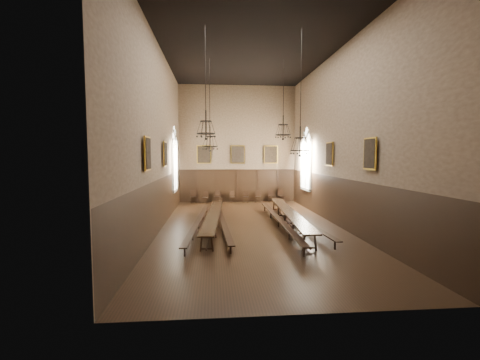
{
  "coord_description": "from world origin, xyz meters",
  "views": [
    {
      "loc": [
        -1.9,
        -15.92,
        3.63
      ],
      "look_at": [
        -0.44,
        1.5,
        2.29
      ],
      "focal_mm": 24.0,
      "sensor_mm": 36.0,
      "label": 1
    }
  ],
  "objects": [
    {
      "name": "floor",
      "position": [
        0.0,
        0.0,
        -0.01
      ],
      "size": [
        9.0,
        18.0,
        0.02
      ],
      "primitive_type": "cube",
      "color": "black",
      "rests_on": "ground"
    },
    {
      "name": "ceiling",
      "position": [
        0.0,
        0.0,
        9.01
      ],
      "size": [
        9.0,
        18.0,
        0.02
      ],
      "primitive_type": "cube",
      "color": "black",
      "rests_on": "ground"
    },
    {
      "name": "wall_back",
      "position": [
        0.0,
        9.01,
        4.5
      ],
      "size": [
        9.0,
        0.02,
        9.0
      ],
      "primitive_type": "cube",
      "color": "#856B51",
      "rests_on": "ground"
    },
    {
      "name": "wall_front",
      "position": [
        0.0,
        -9.01,
        4.5
      ],
      "size": [
        9.0,
        0.02,
        9.0
      ],
      "primitive_type": "cube",
      "color": "#856B51",
      "rests_on": "ground"
    },
    {
      "name": "wall_left",
      "position": [
        -4.51,
        0.0,
        4.5
      ],
      "size": [
        0.02,
        18.0,
        9.0
      ],
      "primitive_type": "cube",
      "color": "#856B51",
      "rests_on": "ground"
    },
    {
      "name": "wall_right",
      "position": [
        4.51,
        0.0,
        4.5
      ],
      "size": [
        0.02,
        18.0,
        9.0
      ],
      "primitive_type": "cube",
      "color": "#856B51",
      "rests_on": "ground"
    },
    {
      "name": "wainscot_panelling",
      "position": [
        0.0,
        0.0,
        1.25
      ],
      "size": [
        9.0,
        18.0,
        2.5
      ],
      "primitive_type": null,
      "color": "black",
      "rests_on": "floor"
    },
    {
      "name": "table_left",
      "position": [
        -1.9,
        0.09,
        0.35
      ],
      "size": [
        1.22,
        9.06,
        0.71
      ],
      "rotation": [
        0.0,
        0.0,
        -0.06
      ],
      "color": "black",
      "rests_on": "floor"
    },
    {
      "name": "table_right",
      "position": [
        1.99,
        0.17,
        0.38
      ],
      "size": [
        1.25,
        9.79,
        0.76
      ],
      "rotation": [
        0.0,
        0.0,
        -0.06
      ],
      "color": "black",
      "rests_on": "floor"
    },
    {
      "name": "bench_left_outer",
      "position": [
        -2.64,
        -0.1,
        0.27
      ],
      "size": [
        0.95,
        9.59,
        0.43
      ],
      "rotation": [
        0.0,
        0.0,
        -0.07
      ],
      "color": "black",
      "rests_on": "floor"
    },
    {
      "name": "bench_left_inner",
      "position": [
        -1.44,
        -0.16,
        0.26
      ],
      "size": [
        0.64,
        9.1,
        0.41
      ],
      "rotation": [
        0.0,
        0.0,
        0.04
      ],
      "color": "black",
      "rests_on": "floor"
    },
    {
      "name": "bench_right_inner",
      "position": [
        1.39,
        -0.13,
        0.3
      ],
      "size": [
        0.45,
        10.38,
        0.47
      ],
      "rotation": [
        0.0,
        0.0,
        -0.01
      ],
      "color": "black",
      "rests_on": "floor"
    },
    {
      "name": "bench_right_outer",
      "position": [
        2.52,
        0.11,
        0.26
      ],
      "size": [
        0.82,
        9.24,
        0.42
      ],
      "rotation": [
        0.0,
        0.0,
        0.06
      ],
      "color": "black",
      "rests_on": "floor"
    },
    {
      "name": "chair_0",
      "position": [
        -3.41,
        8.56,
        0.29
      ],
      "size": [
        0.5,
        0.5,
        0.97
      ],
      "rotation": [
        0.0,
        0.0,
        0.17
      ],
      "color": "black",
      "rests_on": "floor"
    },
    {
      "name": "chair_1",
      "position": [
        -2.52,
        8.48,
        0.27
      ],
      "size": [
        0.48,
        0.48,
        0.89
      ],
      "rotation": [
        0.0,
        0.0,
        -0.25
      ],
      "color": "black",
      "rests_on": "floor"
    },
    {
      "name": "chair_2",
      "position": [
        -1.58,
        8.49,
        0.29
      ],
      "size": [
        0.5,
        0.5,
        0.96
      ],
      "rotation": [
        0.0,
        0.0,
        -0.2
      ],
      "color": "black",
      "rests_on": "floor"
    },
    {
      "name": "chair_3",
      "position": [
        -0.44,
        8.58,
        0.26
      ],
      "size": [
        0.47,
        0.47,
        0.88
      ],
      "rotation": [
        0.0,
        0.0,
        0.24
      ],
      "color": "black",
      "rests_on": "floor"
    },
    {
      "name": "chair_4",
      "position": [
        0.58,
        8.49,
        0.27
      ],
      "size": [
        0.5,
        0.5,
        0.91
      ],
      "rotation": [
        0.0,
        0.0,
        -0.3
      ],
      "color": "black",
      "rests_on": "floor"
    },
    {
      "name": "chair_5",
      "position": [
        1.52,
        8.47,
        0.28
      ],
      "size": [
        0.48,
        0.48,
        0.93
      ],
      "rotation": [
        0.0,
        0.0,
        -0.2
      ],
      "color": "black",
      "rests_on": "floor"
    },
    {
      "name": "chair_6",
      "position": [
        2.58,
        8.53,
        0.28
      ],
      "size": [
        0.43,
        0.43,
        0.93
      ],
      "rotation": [
        0.0,
        0.0,
        -0.06
      ],
      "color": "black",
      "rests_on": "floor"
    },
    {
      "name": "chair_7",
      "position": [
        3.4,
        8.6,
        0.3
      ],
      "size": [
        0.55,
        0.55,
        0.99
      ],
      "rotation": [
        0.0,
        0.0,
        0.3
      ],
      "color": "black",
      "rests_on": "floor"
    },
    {
      "name": "chandelier_back_left",
      "position": [
        -2.07,
        2.44,
        4.45
      ],
      "size": [
        0.88,
        0.88,
        5.03
      ],
      "color": "black",
      "rests_on": "ceiling"
    },
    {
      "name": "chandelier_back_right",
      "position": [
        2.11,
        2.31,
        5.08
      ],
      "size": [
        0.9,
        0.9,
        4.35
      ],
      "color": "black",
      "rests_on": "ceiling"
    },
    {
      "name": "chandelier_front_left",
      "position": [
        -2.2,
        -2.19,
        4.87
      ],
      "size": [
        0.8,
        0.8,
        4.59
      ],
      "color": "black",
      "rests_on": "ceiling"
    },
    {
      "name": "chandelier_front_right",
      "position": [
        1.86,
        -2.25,
        4.21
      ],
      "size": [
        0.84,
        0.84,
        5.3
      ],
      "color": "black",
      "rests_on": "ceiling"
    },
    {
      "name": "portrait_back_0",
      "position": [
        -2.6,
        8.88,
        3.7
      ],
      "size": [
        1.1,
        0.12,
        1.4
      ],
      "color": "gold",
      "rests_on": "wall_back"
    },
    {
      "name": "portrait_back_1",
      "position": [
        0.0,
        8.88,
        3.7
      ],
      "size": [
        1.1,
        0.12,
        1.4
      ],
      "color": "gold",
      "rests_on": "wall_back"
    },
    {
      "name": "portrait_back_2",
      "position": [
        2.6,
        8.88,
        3.7
      ],
      "size": [
        1.1,
        0.12,
        1.4
      ],
      "color": "gold",
      "rests_on": "wall_back"
    },
    {
      "name": "portrait_left_0",
      "position": [
        -4.38,
        1.0,
        3.7
      ],
      "size": [
        0.12,
        1.0,
        1.3
      ],
      "color": "gold",
      "rests_on": "wall_left"
    },
    {
      "name": "portrait_left_1",
      "position": [
        -4.38,
        -3.5,
        3.7
      ],
      "size": [
        0.12,
        1.0,
        1.3
      ],
      "color": "gold",
      "rests_on": "wall_left"
    },
    {
      "name": "portrait_right_0",
      "position": [
        4.38,
        1.0,
        3.7
      ],
      "size": [
        0.12,
        1.0,
        1.3
      ],
      "color": "gold",
      "rests_on": "wall_right"
    },
    {
      "name": "portrait_right_1",
      "position": [
        4.38,
        -3.5,
        3.7
      ],
      "size": [
        0.12,
        1.0,
        1.3
      ],
      "color": "gold",
      "rests_on": "wall_right"
    },
    {
      "name": "window_right",
      "position": [
        4.43,
        5.5,
        3.4
      ],
      "size": [
        0.2,
        2.2,
        4.6
      ],
      "primitive_type": null,
      "color": "white",
      "rests_on": "wall_right"
    },
    {
      "name": "window_left",
      "position": [
        -4.43,
        5.5,
        3.4
      ],
      "size": [
        0.2,
        2.2,
        4.6
      ],
      "primitive_type": null,
      "color": "white",
      "rests_on": "wall_left"
    }
  ]
}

